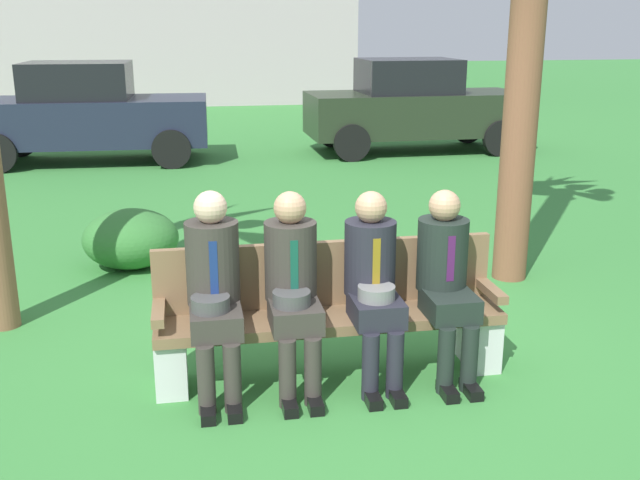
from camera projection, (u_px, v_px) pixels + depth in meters
ground_plane at (346, 363)px, 5.27m from camera, size 80.00×80.00×0.00m
park_bench at (329, 313)px, 5.01m from camera, size 2.31×0.44×0.90m
seated_man_leftmost at (214, 285)px, 4.67m from camera, size 0.34×0.72×1.32m
seated_man_centerleft at (293, 282)px, 4.76m from camera, size 0.34×0.72×1.29m
seated_man_centerright at (373, 279)px, 4.85m from camera, size 0.34×0.72×1.27m
seated_man_rightmost at (446, 275)px, 4.94m from camera, size 0.34×0.72×1.26m
shrub_near_bench at (131, 239)px, 7.25m from camera, size 0.92×0.85×0.58m
parked_car_near at (88, 113)px, 12.55m from camera, size 3.95×1.82×1.68m
parked_car_far at (413, 106)px, 13.61m from camera, size 3.92×1.75×1.68m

